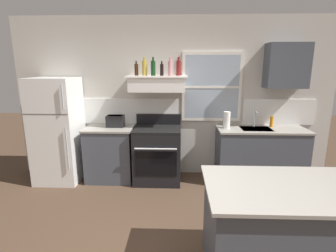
% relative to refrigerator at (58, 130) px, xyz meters
% --- Properties ---
extents(back_wall, '(5.40, 0.11, 2.70)m').
position_rel_refrigerator_xyz_m(back_wall, '(1.93, 0.39, 0.49)').
color(back_wall, beige).
rests_on(back_wall, ground_plane).
extents(refrigerator, '(0.70, 0.72, 1.72)m').
position_rel_refrigerator_xyz_m(refrigerator, '(0.00, 0.00, 0.00)').
color(refrigerator, white).
rests_on(refrigerator, ground_plane).
extents(counter_left_of_stove, '(0.79, 0.63, 0.91)m').
position_rel_refrigerator_xyz_m(counter_left_of_stove, '(0.85, 0.06, -0.40)').
color(counter_left_of_stove, '#474C56').
rests_on(counter_left_of_stove, ground_plane).
extents(toaster, '(0.30, 0.20, 0.19)m').
position_rel_refrigerator_xyz_m(toaster, '(0.95, 0.09, 0.15)').
color(toaster, black).
rests_on(toaster, counter_left_of_stove).
extents(stove_range, '(0.76, 0.69, 1.09)m').
position_rel_refrigerator_xyz_m(stove_range, '(1.65, 0.02, -0.39)').
color(stove_range, black).
rests_on(stove_range, ground_plane).
extents(range_hood_shelf, '(0.96, 0.52, 0.24)m').
position_rel_refrigerator_xyz_m(range_hood_shelf, '(1.65, 0.12, 0.76)').
color(range_hood_shelf, white).
extents(bottle_brown_stout, '(0.06, 0.06, 0.23)m').
position_rel_refrigerator_xyz_m(bottle_brown_stout, '(1.31, 0.17, 0.98)').
color(bottle_brown_stout, '#381E0F').
rests_on(bottle_brown_stout, range_hood_shelf).
extents(bottle_champagne_gold_foil, '(0.08, 0.08, 0.29)m').
position_rel_refrigerator_xyz_m(bottle_champagne_gold_foil, '(1.45, 0.14, 1.01)').
color(bottle_champagne_gold_foil, '#B29333').
rests_on(bottle_champagne_gold_foil, range_hood_shelf).
extents(bottle_dark_green_wine, '(0.07, 0.07, 0.29)m').
position_rel_refrigerator_xyz_m(bottle_dark_green_wine, '(1.59, 0.11, 1.01)').
color(bottle_dark_green_wine, '#143819').
rests_on(bottle_dark_green_wine, range_hood_shelf).
extents(bottle_balsamic_dark, '(0.06, 0.06, 0.23)m').
position_rel_refrigerator_xyz_m(bottle_balsamic_dark, '(1.73, 0.08, 0.98)').
color(bottle_balsamic_dark, black).
rests_on(bottle_balsamic_dark, range_hood_shelf).
extents(bottle_rose_pink, '(0.07, 0.07, 0.28)m').
position_rel_refrigerator_xyz_m(bottle_rose_pink, '(1.86, 0.08, 1.00)').
color(bottle_rose_pink, '#C67F84').
rests_on(bottle_rose_pink, range_hood_shelf).
extents(bottle_red_label_wine, '(0.07, 0.07, 0.29)m').
position_rel_refrigerator_xyz_m(bottle_red_label_wine, '(1.99, 0.18, 1.01)').
color(bottle_red_label_wine, maroon).
rests_on(bottle_red_label_wine, range_hood_shelf).
extents(counter_right_with_sink, '(1.43, 0.63, 0.91)m').
position_rel_refrigerator_xyz_m(counter_right_with_sink, '(3.35, 0.06, -0.40)').
color(counter_right_with_sink, '#474C56').
rests_on(counter_right_with_sink, ground_plane).
extents(sink_faucet, '(0.03, 0.17, 0.28)m').
position_rel_refrigerator_xyz_m(sink_faucet, '(3.25, 0.16, 0.23)').
color(sink_faucet, silver).
rests_on(sink_faucet, counter_right_with_sink).
extents(paper_towel_roll, '(0.11, 0.11, 0.27)m').
position_rel_refrigerator_xyz_m(paper_towel_roll, '(2.78, 0.06, 0.19)').
color(paper_towel_roll, white).
rests_on(paper_towel_roll, counter_right_with_sink).
extents(dish_soap_bottle, '(0.06, 0.06, 0.18)m').
position_rel_refrigerator_xyz_m(dish_soap_bottle, '(3.53, 0.16, 0.14)').
color(dish_soap_bottle, orange).
rests_on(dish_soap_bottle, counter_right_with_sink).
extents(kitchen_island, '(1.40, 0.90, 0.91)m').
position_rel_refrigerator_xyz_m(kitchen_island, '(2.92, -2.03, -0.40)').
color(kitchen_island, '#474C56').
rests_on(kitchen_island, ground_plane).
extents(upper_cabinet_right, '(0.64, 0.32, 0.70)m').
position_rel_refrigerator_xyz_m(upper_cabinet_right, '(3.70, 0.20, 1.04)').
color(upper_cabinet_right, '#474C56').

